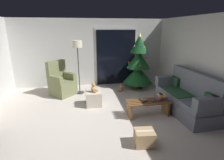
{
  "coord_description": "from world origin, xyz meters",
  "views": [
    {
      "loc": [
        -0.39,
        -3.57,
        2.16
      ],
      "look_at": [
        0.4,
        0.7,
        0.85
      ],
      "focal_mm": 27.72,
      "sensor_mm": 36.0,
      "label": 1
    }
  ],
  "objects_px": {
    "christmas_tree": "(138,65)",
    "teddy_bear_chestnut_by_tree": "(121,88)",
    "book_stack": "(161,97)",
    "cell_phone": "(161,94)",
    "floor_lamp": "(78,49)",
    "remote_graphite": "(155,101)",
    "armchair": "(61,83)",
    "ottoman": "(94,98)",
    "coffee_table": "(148,106)",
    "cardboard_box_taped_mid_floor": "(144,138)",
    "couch": "(187,98)",
    "teddy_bear_honey": "(94,88)",
    "remote_black": "(145,102)",
    "remote_silver": "(144,100)"
  },
  "relations": [
    {
      "from": "armchair",
      "to": "teddy_bear_honey",
      "type": "height_order",
      "value": "armchair"
    },
    {
      "from": "remote_silver",
      "to": "remote_graphite",
      "type": "bearing_deg",
      "value": 102.21
    },
    {
      "from": "remote_graphite",
      "to": "book_stack",
      "type": "xyz_separation_m",
      "value": [
        0.2,
        0.06,
        0.07
      ]
    },
    {
      "from": "book_stack",
      "to": "ottoman",
      "type": "relative_size",
      "value": 0.61
    },
    {
      "from": "coffee_table",
      "to": "remote_silver",
      "type": "xyz_separation_m",
      "value": [
        -0.09,
        0.08,
        0.14
      ]
    },
    {
      "from": "book_stack",
      "to": "floor_lamp",
      "type": "xyz_separation_m",
      "value": [
        -2.06,
        1.92,
        1.03
      ]
    },
    {
      "from": "armchair",
      "to": "floor_lamp",
      "type": "height_order",
      "value": "floor_lamp"
    },
    {
      "from": "book_stack",
      "to": "cell_phone",
      "type": "xyz_separation_m",
      "value": [
        -0.01,
        0.02,
        0.07
      ]
    },
    {
      "from": "remote_black",
      "to": "armchair",
      "type": "xyz_separation_m",
      "value": [
        -2.19,
        1.96,
        -0.0
      ]
    },
    {
      "from": "cardboard_box_taped_mid_floor",
      "to": "remote_silver",
      "type": "bearing_deg",
      "value": 70.58
    },
    {
      "from": "remote_graphite",
      "to": "book_stack",
      "type": "height_order",
      "value": "book_stack"
    },
    {
      "from": "remote_black",
      "to": "ottoman",
      "type": "xyz_separation_m",
      "value": [
        -1.2,
        0.91,
        -0.2
      ]
    },
    {
      "from": "cell_phone",
      "to": "ottoman",
      "type": "relative_size",
      "value": 0.33
    },
    {
      "from": "remote_silver",
      "to": "floor_lamp",
      "type": "bearing_deg",
      "value": -98.85
    },
    {
      "from": "coffee_table",
      "to": "remote_graphite",
      "type": "distance_m",
      "value": 0.21
    },
    {
      "from": "couch",
      "to": "floor_lamp",
      "type": "distance_m",
      "value": 3.55
    },
    {
      "from": "coffee_table",
      "to": "ottoman",
      "type": "xyz_separation_m",
      "value": [
        -1.31,
        0.86,
        -0.06
      ]
    },
    {
      "from": "remote_graphite",
      "to": "christmas_tree",
      "type": "height_order",
      "value": "christmas_tree"
    },
    {
      "from": "remote_graphite",
      "to": "armchair",
      "type": "relative_size",
      "value": 0.14
    },
    {
      "from": "couch",
      "to": "remote_black",
      "type": "height_order",
      "value": "couch"
    },
    {
      "from": "teddy_bear_honey",
      "to": "remote_silver",
      "type": "bearing_deg",
      "value": -32.58
    },
    {
      "from": "coffee_table",
      "to": "floor_lamp",
      "type": "height_order",
      "value": "floor_lamp"
    },
    {
      "from": "christmas_tree",
      "to": "couch",
      "type": "bearing_deg",
      "value": -72.35
    },
    {
      "from": "coffee_table",
      "to": "cardboard_box_taped_mid_floor",
      "type": "xyz_separation_m",
      "value": [
        -0.51,
        -1.11,
        -0.11
      ]
    },
    {
      "from": "floor_lamp",
      "to": "armchair",
      "type": "bearing_deg",
      "value": -178.62
    },
    {
      "from": "coffee_table",
      "to": "christmas_tree",
      "type": "relative_size",
      "value": 0.55
    },
    {
      "from": "cell_phone",
      "to": "floor_lamp",
      "type": "distance_m",
      "value": 2.96
    },
    {
      "from": "remote_graphite",
      "to": "christmas_tree",
      "type": "distance_m",
      "value": 2.2
    },
    {
      "from": "couch",
      "to": "teddy_bear_honey",
      "type": "distance_m",
      "value": 2.52
    },
    {
      "from": "armchair",
      "to": "cardboard_box_taped_mid_floor",
      "type": "xyz_separation_m",
      "value": [
        1.79,
        -3.02,
        -0.25
      ]
    },
    {
      "from": "ottoman",
      "to": "teddy_bear_chestnut_by_tree",
      "type": "relative_size",
      "value": 1.54
    },
    {
      "from": "coffee_table",
      "to": "christmas_tree",
      "type": "height_order",
      "value": "christmas_tree"
    },
    {
      "from": "teddy_bear_honey",
      "to": "teddy_bear_chestnut_by_tree",
      "type": "xyz_separation_m",
      "value": [
        1.03,
        0.95,
        -0.41
      ]
    },
    {
      "from": "remote_silver",
      "to": "floor_lamp",
      "type": "distance_m",
      "value": 2.7
    },
    {
      "from": "remote_graphite",
      "to": "cardboard_box_taped_mid_floor",
      "type": "xyz_separation_m",
      "value": [
        -0.66,
        -1.06,
        -0.26
      ]
    },
    {
      "from": "book_stack",
      "to": "cardboard_box_taped_mid_floor",
      "type": "relative_size",
      "value": 0.67
    },
    {
      "from": "floor_lamp",
      "to": "remote_silver",
      "type": "bearing_deg",
      "value": -48.81
    },
    {
      "from": "coffee_table",
      "to": "ottoman",
      "type": "distance_m",
      "value": 1.57
    },
    {
      "from": "christmas_tree",
      "to": "teddy_bear_honey",
      "type": "distance_m",
      "value": 2.14
    },
    {
      "from": "teddy_bear_chestnut_by_tree",
      "to": "floor_lamp",
      "type": "bearing_deg",
      "value": 174.83
    },
    {
      "from": "armchair",
      "to": "ottoman",
      "type": "relative_size",
      "value": 2.57
    },
    {
      "from": "ottoman",
      "to": "teddy_bear_chestnut_by_tree",
      "type": "bearing_deg",
      "value": 42.1
    },
    {
      "from": "book_stack",
      "to": "teddy_bear_chestnut_by_tree",
      "type": "xyz_separation_m",
      "value": [
        -0.63,
        1.79,
        -0.35
      ]
    },
    {
      "from": "coffee_table",
      "to": "cardboard_box_taped_mid_floor",
      "type": "bearing_deg",
      "value": -114.62
    },
    {
      "from": "book_stack",
      "to": "cell_phone",
      "type": "distance_m",
      "value": 0.08
    },
    {
      "from": "christmas_tree",
      "to": "teddy_bear_chestnut_by_tree",
      "type": "relative_size",
      "value": 7.01
    },
    {
      "from": "floor_lamp",
      "to": "teddy_bear_chestnut_by_tree",
      "type": "xyz_separation_m",
      "value": [
        1.44,
        -0.13,
        -1.38
      ]
    },
    {
      "from": "remote_silver",
      "to": "remote_graphite",
      "type": "distance_m",
      "value": 0.27
    },
    {
      "from": "armchair",
      "to": "christmas_tree",
      "type": "bearing_deg",
      "value": 3.46
    },
    {
      "from": "teddy_bear_honey",
      "to": "ottoman",
      "type": "bearing_deg",
      "value": 146.86
    }
  ]
}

